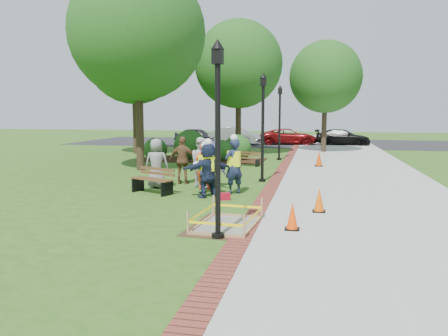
% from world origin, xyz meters
% --- Properties ---
extents(ground, '(100.00, 100.00, 0.00)m').
position_xyz_m(ground, '(0.00, 0.00, 0.00)').
color(ground, '#285116').
rests_on(ground, ground).
extents(sidewalk, '(6.00, 60.00, 0.02)m').
position_xyz_m(sidewalk, '(5.00, 10.00, 0.01)').
color(sidewalk, '#9E9E99').
rests_on(sidewalk, ground).
extents(brick_edging, '(0.50, 60.00, 0.03)m').
position_xyz_m(brick_edging, '(1.75, 10.00, 0.01)').
color(brick_edging, maroon).
rests_on(brick_edging, ground).
extents(mulch_bed, '(7.00, 3.00, 0.05)m').
position_xyz_m(mulch_bed, '(-3.00, 12.00, 0.02)').
color(mulch_bed, '#381E0F').
rests_on(mulch_bed, ground).
extents(parking_lot, '(36.00, 12.00, 0.01)m').
position_xyz_m(parking_lot, '(0.00, 27.00, 0.00)').
color(parking_lot, black).
rests_on(parking_lot, ground).
extents(wet_concrete_pad, '(1.88, 2.43, 0.55)m').
position_xyz_m(wet_concrete_pad, '(1.26, -2.00, 0.23)').
color(wet_concrete_pad, '#47331E').
rests_on(wet_concrete_pad, ground).
extents(bench_near, '(1.66, 1.12, 0.86)m').
position_xyz_m(bench_near, '(-2.09, 1.69, 0.27)').
color(bench_near, brown).
rests_on(bench_near, ground).
extents(bench_far, '(1.39, 0.79, 0.72)m').
position_xyz_m(bench_far, '(-0.10, 9.86, 0.23)').
color(bench_far, brown).
rests_on(bench_far, ground).
extents(cone_front, '(0.34, 0.34, 0.67)m').
position_xyz_m(cone_front, '(2.81, -2.03, 0.32)').
color(cone_front, black).
rests_on(cone_front, ground).
extents(cone_back, '(0.35, 0.35, 0.69)m').
position_xyz_m(cone_back, '(3.43, -0.03, 0.33)').
color(cone_back, black).
rests_on(cone_back, ground).
extents(cone_far, '(0.41, 0.41, 0.81)m').
position_xyz_m(cone_far, '(3.48, 10.33, 0.39)').
color(cone_far, black).
rests_on(cone_far, ground).
extents(toolbox, '(0.48, 0.38, 0.21)m').
position_xyz_m(toolbox, '(0.49, 1.11, 0.11)').
color(toolbox, '#AA0D22').
rests_on(toolbox, ground).
extents(lamp_near, '(0.28, 0.28, 4.26)m').
position_xyz_m(lamp_near, '(1.25, -3.00, 2.48)').
color(lamp_near, black).
rests_on(lamp_near, ground).
extents(lamp_mid, '(0.28, 0.28, 4.26)m').
position_xyz_m(lamp_mid, '(1.25, 5.00, 2.48)').
color(lamp_mid, black).
rests_on(lamp_mid, ground).
extents(lamp_far, '(0.28, 0.28, 4.26)m').
position_xyz_m(lamp_far, '(1.25, 13.00, 2.48)').
color(lamp_far, black).
rests_on(lamp_far, ground).
extents(tree_left, '(6.24, 6.24, 9.49)m').
position_xyz_m(tree_left, '(-4.84, 7.28, 6.36)').
color(tree_left, '#3D2D1E').
rests_on(tree_left, ground).
extents(tree_back, '(5.56, 5.56, 8.52)m').
position_xyz_m(tree_back, '(-1.62, 15.71, 5.73)').
color(tree_back, '#3D2D1E').
rests_on(tree_back, ground).
extents(tree_right, '(4.88, 4.88, 7.54)m').
position_xyz_m(tree_right, '(3.83, 18.74, 5.09)').
color(tree_right, '#3D2D1E').
rests_on(tree_right, ground).
extents(tree_far, '(6.35, 6.35, 9.58)m').
position_xyz_m(tree_far, '(-8.37, 14.98, 6.40)').
color(tree_far, '#3D2D1E').
rests_on(tree_far, ground).
extents(shrub_a, '(1.37, 1.37, 1.37)m').
position_xyz_m(shrub_a, '(-5.77, 11.68, 0.00)').
color(shrub_a, '#144616').
rests_on(shrub_a, ground).
extents(shrub_b, '(1.85, 1.85, 1.85)m').
position_xyz_m(shrub_b, '(-3.89, 12.34, 0.00)').
color(shrub_b, '#144616').
rests_on(shrub_b, ground).
extents(shrub_c, '(1.27, 1.27, 1.27)m').
position_xyz_m(shrub_c, '(-1.86, 11.91, 0.00)').
color(shrub_c, '#144616').
rests_on(shrub_c, ground).
extents(shrub_d, '(1.58, 1.58, 1.58)m').
position_xyz_m(shrub_d, '(-1.10, 12.52, 0.00)').
color(shrub_d, '#144616').
rests_on(shrub_d, ground).
extents(shrub_e, '(1.11, 1.11, 1.11)m').
position_xyz_m(shrub_e, '(-2.68, 13.35, 0.00)').
color(shrub_e, '#144616').
rests_on(shrub_e, ground).
extents(casual_person_a, '(0.60, 0.41, 1.80)m').
position_xyz_m(casual_person_a, '(-2.31, 2.73, 0.90)').
color(casual_person_a, gray).
rests_on(casual_person_a, ground).
extents(casual_person_b, '(0.56, 0.39, 1.66)m').
position_xyz_m(casual_person_b, '(-0.56, 2.79, 0.83)').
color(casual_person_b, '#F9471D').
rests_on(casual_person_b, ground).
extents(casual_person_c, '(0.67, 0.69, 1.84)m').
position_xyz_m(casual_person_c, '(-0.77, 3.20, 0.92)').
color(casual_person_c, silver).
rests_on(casual_person_c, ground).
extents(casual_person_d, '(0.60, 0.40, 1.82)m').
position_xyz_m(casual_person_d, '(-1.65, 3.78, 0.91)').
color(casual_person_d, brown).
rests_on(casual_person_d, ground).
extents(casual_person_e, '(0.63, 0.51, 1.72)m').
position_xyz_m(casual_person_e, '(-0.35, 3.00, 0.86)').
color(casual_person_e, '#3A365F').
rests_on(casual_person_e, ground).
extents(hivis_worker_a, '(0.67, 0.62, 1.91)m').
position_xyz_m(hivis_worker_a, '(-0.07, 1.44, 0.94)').
color(hivis_worker_a, '#1B1E47').
rests_on(hivis_worker_a, ground).
extents(hivis_worker_b, '(0.70, 0.68, 2.01)m').
position_xyz_m(hivis_worker_b, '(0.63, 2.17, 0.99)').
color(hivis_worker_b, '#1B2F47').
rests_on(hivis_worker_b, ground).
extents(hivis_worker_c, '(0.54, 0.37, 1.76)m').
position_xyz_m(hivis_worker_c, '(-0.35, 2.11, 0.88)').
color(hivis_worker_c, '#1D224B').
rests_on(hivis_worker_c, ground).
extents(parked_car_a, '(2.72, 4.80, 1.48)m').
position_xyz_m(parked_car_a, '(-6.81, 24.61, 0.00)').
color(parked_car_a, '#27272A').
rests_on(parked_car_a, ground).
extents(parked_car_b, '(3.03, 5.22, 1.60)m').
position_xyz_m(parked_car_b, '(-3.39, 24.07, 0.00)').
color(parked_car_b, '#949598').
rests_on(parked_car_b, ground).
extents(parked_car_c, '(2.42, 4.66, 1.46)m').
position_xyz_m(parked_car_c, '(1.04, 25.29, 0.00)').
color(parked_car_c, maroon).
rests_on(parked_car_c, ground).
extents(parked_car_d, '(2.24, 4.49, 1.42)m').
position_xyz_m(parked_car_d, '(5.47, 25.60, 0.00)').
color(parked_car_d, black).
rests_on(parked_car_d, ground).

